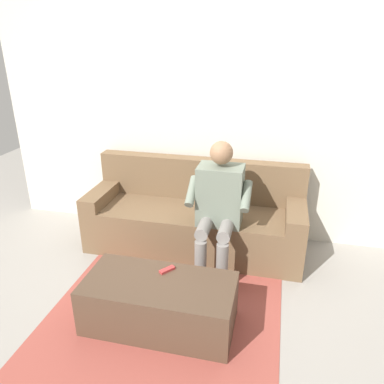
{
  "coord_description": "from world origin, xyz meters",
  "views": [
    {
      "loc": [
        -0.73,
        3.08,
        1.97
      ],
      "look_at": [
        0.0,
        0.01,
        0.64
      ],
      "focal_mm": 35.0,
      "sensor_mm": 36.0,
      "label": 1
    }
  ],
  "objects": [
    {
      "name": "couch",
      "position": [
        0.0,
        -0.12,
        0.29
      ],
      "size": [
        2.07,
        0.71,
        0.84
      ],
      "color": "brown",
      "rests_on": "ground"
    },
    {
      "name": "back_wall",
      "position": [
        0.0,
        -0.52,
        1.33
      ],
      "size": [
        4.28,
        0.06,
        2.65
      ],
      "primitive_type": "cube",
      "color": "beige",
      "rests_on": "ground"
    },
    {
      "name": "floor_rug",
      "position": [
        0.0,
        0.88,
        0.0
      ],
      "size": [
        1.73,
        1.74,
        0.01
      ],
      "primitive_type": "cube",
      "color": "#9E473D",
      "rests_on": "ground"
    },
    {
      "name": "coffee_table",
      "position": [
        0.0,
        1.02,
        0.18
      ],
      "size": [
        1.07,
        0.52,
        0.37
      ],
      "color": "#4C3828",
      "rests_on": "ground"
    },
    {
      "name": "remote_red",
      "position": [
        -0.02,
        0.88,
        0.38
      ],
      "size": [
        0.11,
        0.12,
        0.02
      ],
      "primitive_type": "cube",
      "rotation": [
        0.0,
        0.0,
        0.9
      ],
      "color": "#B73333",
      "rests_on": "coffee_table"
    },
    {
      "name": "person_solo_seated",
      "position": [
        -0.28,
        0.2,
        0.65
      ],
      "size": [
        0.54,
        0.55,
        1.17
      ],
      "color": "slate",
      "rests_on": "ground"
    },
    {
      "name": "ground_plane",
      "position": [
        0.0,
        0.6,
        0.0
      ],
      "size": [
        8.0,
        8.0,
        0.0
      ],
      "primitive_type": "plane",
      "color": "gray"
    }
  ]
}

